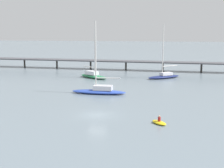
{
  "coord_description": "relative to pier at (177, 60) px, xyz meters",
  "views": [
    {
      "loc": [
        7.76,
        -43.65,
        12.49
      ],
      "look_at": [
        0.0,
        15.95,
        1.5
      ],
      "focal_mm": 52.64,
      "sensor_mm": 36.0,
      "label": 1
    }
  ],
  "objects": [
    {
      "name": "pier",
      "position": [
        0.0,
        0.0,
        0.0
      ],
      "size": [
        82.32,
        10.07,
        5.79
      ],
      "color": "#4C4C51",
      "rests_on": "ground_plane"
    },
    {
      "name": "dinghy_yellow",
      "position": [
        -5.27,
        -47.64,
        -2.85
      ],
      "size": [
        2.36,
        2.59,
        1.14
      ],
      "color": "yellow",
      "rests_on": "ground_plane"
    },
    {
      "name": "sailboat_navy",
      "position": [
        -3.73,
        -11.55,
        -2.37
      ],
      "size": [
        8.28,
        6.52,
        12.54
      ],
      "color": "navy",
      "rests_on": "ground_plane"
    },
    {
      "name": "sailboat_blue",
      "position": [
        -15.83,
        -30.6,
        -2.33
      ],
      "size": [
        10.07,
        2.93,
        13.08
      ],
      "color": "#2D4CB7",
      "rests_on": "ground_plane"
    },
    {
      "name": "ground_plane",
      "position": [
        -13.81,
        -44.52,
        -3.07
      ],
      "size": [
        400.0,
        400.0,
        0.0
      ],
      "primitive_type": "plane",
      "color": "slate"
    },
    {
      "name": "sailboat_green",
      "position": [
        -20.22,
        -13.29,
        -2.37
      ],
      "size": [
        8.05,
        6.7,
        10.72
      ],
      "color": "#287F4C",
      "rests_on": "ground_plane"
    }
  ]
}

